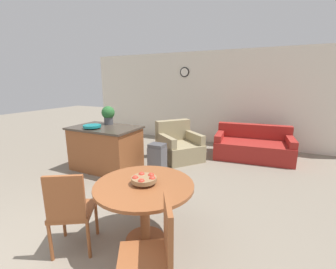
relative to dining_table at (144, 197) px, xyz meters
name	(u,v)px	position (x,y,z in m)	size (l,w,h in m)	color
wall_back	(207,98)	(-0.68, 4.73, 0.78)	(8.00, 0.09, 2.70)	silver
dining_table	(144,197)	(0.00, 0.00, 0.00)	(1.10, 1.10, 0.73)	brown
dining_chair_near_left	(70,208)	(-0.63, -0.47, -0.05)	(0.58, 0.58, 0.95)	brown
dining_chair_near_right	(154,252)	(0.47, -0.63, -0.05)	(0.58, 0.58, 0.95)	brown
fruit_bowl	(144,179)	(0.00, 0.00, 0.22)	(0.28, 0.28, 0.10)	olive
kitchen_island	(106,148)	(-1.94, 1.61, -0.11)	(1.41, 0.91, 0.91)	brown
teal_bowl	(92,126)	(-2.05, 1.38, 0.39)	(0.35, 0.35, 0.07)	#147A7F
potted_plant	(108,114)	(-2.06, 1.88, 0.57)	(0.28, 0.28, 0.40)	#4C4C51
trash_bin	(157,159)	(-0.83, 1.85, -0.26)	(0.31, 0.28, 0.62)	#56565B
couch	(253,147)	(0.82, 3.73, -0.30)	(1.85, 1.16, 0.77)	maroon
armchair	(179,147)	(-0.79, 2.86, -0.27)	(1.28, 1.27, 0.90)	#998966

